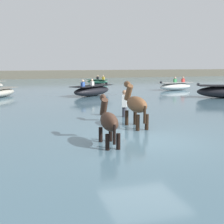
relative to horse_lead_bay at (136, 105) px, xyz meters
The scene contains 10 objects.
ground_plane 2.30m from the horse_lead_bay, 103.21° to the right, with size 120.00×120.00×0.00m, color #666051.
water_surface 8.19m from the horse_lead_bay, 93.12° to the left, with size 90.00×90.00×0.43m, color #476675.
horse_lead_bay is the anchor object (origin of this frame).
horse_trailing_dark_bay 2.70m from the horse_lead_bay, 128.37° to the right, with size 0.51×1.70×1.85m.
boat_mid_outer 16.20m from the horse_lead_bay, 56.15° to the left, with size 3.46×1.78×1.15m.
boat_distant_west 23.85m from the horse_lead_bay, 79.18° to the left, with size 2.48×2.26×0.96m.
boat_mid_channel 11.15m from the horse_lead_bay, 85.16° to the left, with size 3.70×3.27×1.22m.
boat_near_port 13.26m from the horse_lead_bay, 114.34° to the left, with size 2.56×3.34×0.62m.
person_spectator_far 2.18m from the horse_lead_bay, 81.83° to the left, with size 0.31×0.37×1.63m.
far_shoreline 37.21m from the horse_lead_bay, 90.68° to the left, with size 80.00×2.40×1.62m, color #605B4C.
Camera 1 is at (-3.65, -8.53, 2.82)m, focal length 48.57 mm.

